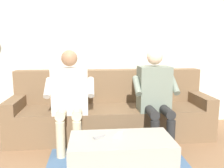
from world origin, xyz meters
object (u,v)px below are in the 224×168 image
(coffee_table, at_px, (121,158))
(remote_gray, at_px, (99,137))
(person_left_seated, at_px, (155,92))
(person_right_seated, at_px, (70,94))
(couch, at_px, (111,112))
(remote_white, at_px, (118,135))

(coffee_table, relative_size, remote_gray, 8.01)
(remote_gray, bearing_deg, person_left_seated, 9.32)
(coffee_table, bearing_deg, person_left_seated, -125.06)
(coffee_table, bearing_deg, remote_gray, -9.38)
(person_left_seated, distance_m, remote_gray, 1.04)
(remote_gray, bearing_deg, coffee_table, -44.42)
(person_left_seated, relative_size, person_right_seated, 1.01)
(couch, distance_m, remote_gray, 1.07)
(couch, relative_size, person_right_seated, 2.26)
(remote_white, bearing_deg, coffee_table, 52.99)
(person_right_seated, height_order, remote_gray, person_right_seated)
(coffee_table, relative_size, person_left_seated, 0.80)
(person_left_seated, xyz_separation_m, remote_gray, (0.72, 0.70, -0.26))
(person_right_seated, bearing_deg, remote_white, 125.47)
(couch, distance_m, person_right_seated, 0.70)
(coffee_table, bearing_deg, person_right_seated, -55.50)
(person_right_seated, height_order, remote_white, person_right_seated)
(coffee_table, height_order, person_right_seated, person_right_seated)
(coffee_table, height_order, remote_white, remote_white)
(couch, height_order, person_right_seated, person_right_seated)
(person_right_seated, distance_m, remote_gray, 0.82)
(couch, distance_m, person_left_seated, 0.71)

